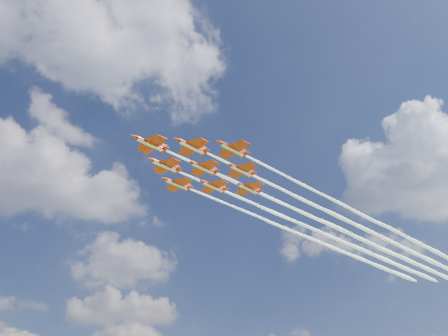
{
  "coord_description": "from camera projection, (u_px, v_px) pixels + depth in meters",
  "views": [
    {
      "loc": [
        -39.38,
        -111.08,
        17.22
      ],
      "look_at": [
        1.42,
        -6.47,
        87.67
      ],
      "focal_mm": 35.0,
      "sensor_mm": 36.0,
      "label": 1
    }
  ],
  "objects": [
    {
      "name": "jet_row4_starb",
      "position": [
        340.0,
        240.0,
        178.3
      ],
      "size": [
        135.03,
        52.72,
        2.91
      ],
      "rotation": [
        0.0,
        0.0,
        0.35
      ],
      "color": "red"
    },
    {
      "name": "jet_row2_starb",
      "position": [
        310.0,
        228.0,
        167.79
      ],
      "size": [
        135.03,
        52.72,
        2.91
      ],
      "rotation": [
        0.0,
        0.0,
        0.35
      ],
      "color": "red"
    },
    {
      "name": "jet_row4_port",
      "position": [
        368.0,
        230.0,
        169.94
      ],
      "size": [
        135.03,
        52.72,
        2.91
      ],
      "rotation": [
        0.0,
        0.0,
        0.35
      ],
      "color": "red"
    },
    {
      "name": "jet_row2_port",
      "position": [
        338.0,
        216.0,
        159.43
      ],
      "size": [
        135.03,
        52.72,
        2.91
      ],
      "rotation": [
        0.0,
        0.0,
        0.35
      ],
      "color": "red"
    },
    {
      "name": "jet_lead",
      "position": [
        308.0,
        215.0,
        158.36
      ],
      "size": [
        135.03,
        52.72,
        2.91
      ],
      "rotation": [
        0.0,
        0.0,
        0.35
      ],
      "color": "red"
    },
    {
      "name": "jet_tail",
      "position": [
        367.0,
        241.0,
        179.37
      ],
      "size": [
        135.03,
        52.72,
        2.91
      ],
      "rotation": [
        0.0,
        0.0,
        0.35
      ],
      "color": "red"
    },
    {
      "name": "jet_row3_starb",
      "position": [
        312.0,
        239.0,
        177.22
      ],
      "size": [
        135.03,
        52.72,
        2.91
      ],
      "rotation": [
        0.0,
        0.0,
        0.35
      ],
      "color": "red"
    },
    {
      "name": "jet_row3_centre",
      "position": [
        339.0,
        229.0,
        168.86
      ],
      "size": [
        135.03,
        52.72,
        2.91
      ],
      "rotation": [
        0.0,
        0.0,
        0.35
      ],
      "color": "red"
    },
    {
      "name": "jet_row3_port",
      "position": [
        369.0,
        218.0,
        160.51
      ],
      "size": [
        135.03,
        52.72,
        2.91
      ],
      "rotation": [
        0.0,
        0.0,
        0.35
      ],
      "color": "red"
    }
  ]
}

